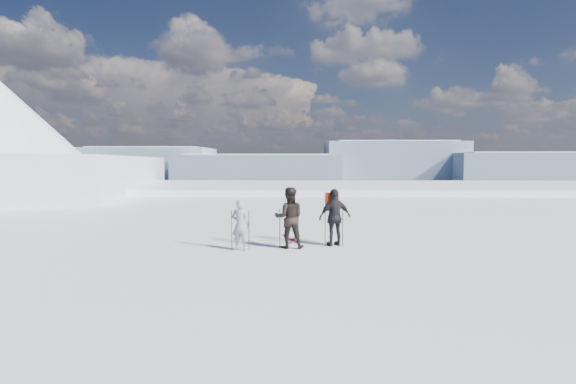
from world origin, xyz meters
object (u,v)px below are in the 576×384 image
(skier_grey, at_px, (240,225))
(skier_dark, at_px, (289,218))
(skier_pack, at_px, (335,217))
(skis_loose, at_px, (292,239))

(skier_grey, relative_size, skier_dark, 0.82)
(skier_grey, height_order, skier_dark, skier_dark)
(skier_dark, distance_m, skier_pack, 1.46)
(skier_grey, distance_m, skier_pack, 2.94)
(skier_pack, xyz_separation_m, skis_loose, (-1.33, 1.15, -0.87))
(skier_grey, relative_size, skis_loose, 0.89)
(skier_grey, xyz_separation_m, skier_pack, (2.84, 0.75, 0.13))
(skier_dark, bearing_deg, skier_grey, 12.29)
(skier_pack, bearing_deg, skier_grey, -4.12)
(skis_loose, bearing_deg, skier_pack, -40.87)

